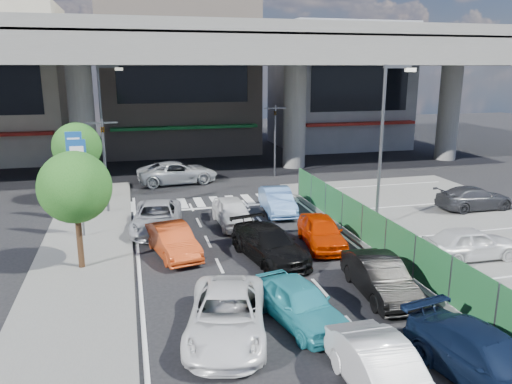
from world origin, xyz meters
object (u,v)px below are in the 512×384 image
object	(u,v)px
signboard_near	(79,175)
hatch_black_mid_right	(380,277)
sedan_black_mid	(269,244)
traffic_light_right	(275,123)
wagon_silver_front_left	(157,217)
crossing_wagon_silver	(178,172)
sedan_white_mid_left	(227,315)
hatch_white_back_mid	(384,374)
tree_far	(77,147)
traffic_cone	(381,242)
taxi_orange_right	(322,232)
sedan_white_front_mid	(232,212)
street_lamp_left	(104,117)
tree_near	(75,187)
taxi_orange_left	(173,241)
kei_truck_front_right	(277,201)
signboard_far	(76,163)
taxi_teal_mid	(299,302)
traffic_light_left	(103,143)
street_lamp_right	(385,133)
minivan_navy_back	(487,360)
parked_sedan_white	(470,243)
parked_sedan_dgrey	(474,198)

from	to	relation	value
signboard_near	hatch_black_mid_right	bearing A→B (deg)	-40.54
sedan_black_mid	traffic_light_right	bearing A→B (deg)	61.25
wagon_silver_front_left	crossing_wagon_silver	bearing A→B (deg)	86.24
sedan_white_mid_left	hatch_white_back_mid	bearing A→B (deg)	-36.65
tree_far	wagon_silver_front_left	size ratio (longest dim) A/B	0.97
tree_far	hatch_black_mid_right	distance (m)	19.38
crossing_wagon_silver	traffic_cone	xyz separation A→B (m)	(7.32, -15.50, -0.35)
sedan_white_mid_left	taxi_orange_right	size ratio (longest dim) A/B	1.23
sedan_white_front_mid	crossing_wagon_silver	bearing A→B (deg)	98.51
taxi_orange_right	street_lamp_left	bearing A→B (deg)	131.84
tree_near	crossing_wagon_silver	bearing A→B (deg)	69.90
signboard_near	sedan_white_mid_left	xyz separation A→B (m)	(4.83, -10.45, -2.37)
taxi_orange_left	kei_truck_front_right	size ratio (longest dim) A/B	0.96
signboard_far	taxi_teal_mid	bearing A→B (deg)	-60.04
traffic_light_left	taxi_orange_left	distance (m)	8.53
street_lamp_left	tree_far	bearing A→B (deg)	-112.84
street_lamp_right	tree_far	size ratio (longest dim) A/B	1.67
wagon_silver_front_left	minivan_navy_back	bearing A→B (deg)	-55.81
street_lamp_right	taxi_teal_mid	distance (m)	11.63
hatch_white_back_mid	crossing_wagon_silver	size ratio (longest dim) A/B	0.77
taxi_orange_right	crossing_wagon_silver	size ratio (longest dim) A/B	0.74
tree_far	minivan_navy_back	distance (m)	23.95
signboard_near	traffic_light_left	bearing A→B (deg)	75.98
traffic_light_right	kei_truck_front_right	size ratio (longest dim) A/B	1.24
traffic_light_right	tree_far	bearing A→B (deg)	-161.31
hatch_white_back_mid	hatch_black_mid_right	distance (m)	5.84
parked_sedan_white	kei_truck_front_right	bearing A→B (deg)	35.61
taxi_orange_right	tree_far	bearing A→B (deg)	144.02
taxi_orange_left	sedan_white_front_mid	bearing A→B (deg)	34.40
taxi_orange_left	traffic_cone	size ratio (longest dim) A/B	5.81
street_lamp_left	signboard_far	size ratio (longest dim) A/B	1.70
taxi_orange_left	wagon_silver_front_left	xyz separation A→B (m)	(-0.46, 3.57, 0.02)
kei_truck_front_right	wagon_silver_front_left	bearing A→B (deg)	-162.37
signboard_far	taxi_orange_right	world-z (taller)	signboard_far
signboard_far	crossing_wagon_silver	distance (m)	9.76
street_lamp_right	hatch_black_mid_right	xyz separation A→B (m)	(-3.77, -7.08, -4.08)
street_lamp_right	hatch_black_mid_right	distance (m)	9.00
street_lamp_right	parked_sedan_dgrey	size ratio (longest dim) A/B	1.80
traffic_light_right	sedan_white_front_mid	xyz separation A→B (m)	(-5.46, -10.81, -3.25)
tree_far	minivan_navy_back	world-z (taller)	tree_far
traffic_light_right	signboard_near	xyz separation A→B (m)	(-12.70, -11.01, -0.87)
signboard_near	traffic_cone	xyz separation A→B (m)	(12.80, -5.05, -2.66)
taxi_orange_left	traffic_cone	distance (m)	9.08
street_lamp_right	sedan_white_front_mid	world-z (taller)	street_lamp_right
taxi_orange_right	traffic_light_left	bearing A→B (deg)	147.43
traffic_light_right	hatch_black_mid_right	distance (m)	20.45
traffic_light_left	traffic_cone	xyz separation A→B (m)	(11.80, -9.06, -3.53)
traffic_light_right	taxi_orange_right	size ratio (longest dim) A/B	1.28
signboard_near	sedan_white_front_mid	size ratio (longest dim) A/B	1.16
tree_far	kei_truck_front_right	distance (m)	12.02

